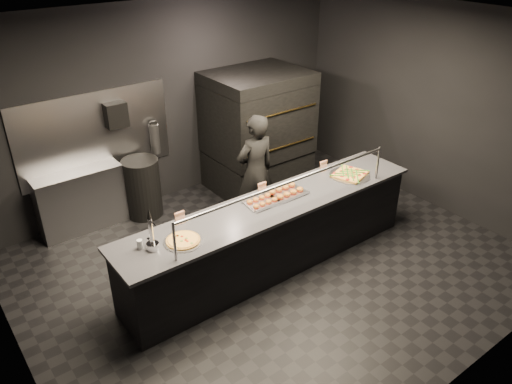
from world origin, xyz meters
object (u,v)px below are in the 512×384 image
Objects in this scene: beer_tap at (152,238)px; trash_bin at (142,188)px; round_pizza at (183,241)px; fire_extinguisher at (155,138)px; slider_tray_b at (286,192)px; towel_dispenser at (116,115)px; service_counter at (273,235)px; square_pizza at (350,174)px; prep_shelf at (81,201)px; worker at (255,171)px; pizza_oven at (257,131)px; slider_tray_a at (262,202)px.

beer_tap reaches higher than trash_bin.
round_pizza is (0.32, -0.07, -0.13)m from beer_tap.
beer_tap reaches higher than round_pizza.
slider_tray_b is (0.62, -2.31, -0.11)m from fire_extinguisher.
fire_extinguisher is (0.55, 0.01, -0.49)m from towel_dispenser.
service_counter is 1.36m from square_pizza.
towel_dispenser reaches higher than fire_extinguisher.
beer_tap is (-1.60, 0.01, 0.60)m from service_counter.
towel_dispenser is at bearing 5.71° from prep_shelf.
slider_tray_b is at bearing 79.57° from worker.
trash_bin is at bearing 68.17° from beer_tap.
fire_extinguisher is (-1.55, 0.50, 0.09)m from pizza_oven.
trash_bin is (-1.94, 0.26, -0.52)m from pizza_oven.
fire_extinguisher is at bearing -58.39° from worker.
towel_dispenser is 0.69× the size of fire_extinguisher.
service_counter is 2.28m from trash_bin.
beer_tap is 1.49m from slider_tray_a.
service_counter is at bearing 66.33° from worker.
towel_dispenser is 0.83× the size of round_pizza.
beer_tap is (-2.80, -1.89, 0.10)m from pizza_oven.
pizza_oven is 2.14× the size of trash_bin.
fire_extinguisher is 2.34m from slider_tray_a.
beer_tap is at bearing -145.96° from pizza_oven.
towel_dispenser is 2.65m from slider_tray_b.
worker is (0.47, 0.98, 0.36)m from service_counter.
beer_tap is (0.00, -2.31, 0.61)m from prep_shelf.
fire_extinguisher is at bearing 162.11° from pizza_oven.
service_counter reaches higher than slider_tray_a.
slider_tray_b is at bearing 5.57° from round_pizza.
slider_tray_a is 0.81× the size of square_pizza.
beer_tap is 0.93× the size of square_pizza.
towel_dispenser is at bearing -44.18° from worker.
slider_tray_b is at bearing -74.88° from fire_extinguisher.
service_counter is at bearing -81.70° from fire_extinguisher.
service_counter is 0.56m from slider_tray_b.
slider_tray_a is 0.39m from slider_tray_b.
square_pizza is at bearing -48.19° from towel_dispenser.
round_pizza is at bearing -179.53° from square_pizza.
beer_tap is at bearing 179.04° from square_pizza.
round_pizza is at bearing -110.74° from fire_extinguisher.
prep_shelf is 3.43× the size of towel_dispenser.
service_counter is 2.47× the size of worker.
beer_tap reaches higher than slider_tray_a.
service_counter reaches higher than fire_extinguisher.
round_pizza is 2.56m from square_pizza.
fire_extinguisher is 1.65m from worker.
prep_shelf is 0.88m from trash_bin.
beer_tap is at bearing 26.93° from worker.
slider_tray_a is at bearing -125.81° from pizza_oven.
service_counter is 2.78m from towel_dispenser.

